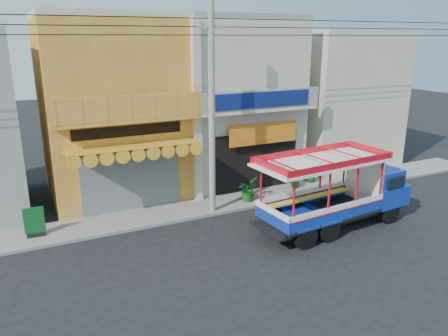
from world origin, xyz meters
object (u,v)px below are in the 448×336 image
utility_pole (215,95)px  potted_plant_b (294,177)px  songthaew_truck (344,189)px  green_sign (35,224)px  potted_plant_c (311,172)px  potted_plant_a (247,189)px

utility_pole → potted_plant_b: 6.48m
songthaew_truck → potted_plant_b: songthaew_truck is taller
green_sign → potted_plant_c: bearing=3.1°
songthaew_truck → potted_plant_c: songthaew_truck is taller
utility_pole → potted_plant_c: (6.01, 1.36, -4.42)m
songthaew_truck → green_sign: bearing=160.3°
potted_plant_a → green_sign: bearing=129.3°
green_sign → potted_plant_c: 13.12m
potted_plant_a → potted_plant_c: 4.33m
utility_pole → songthaew_truck: (4.04, -3.32, -3.55)m
potted_plant_a → potted_plant_b: bearing=-38.7°
songthaew_truck → potted_plant_a: size_ratio=6.40×
utility_pole → songthaew_truck: 6.32m
potted_plant_a → potted_plant_b: size_ratio=0.98×
green_sign → potted_plant_a: (8.87, -0.23, 0.06)m
utility_pole → green_sign: 8.39m
utility_pole → songthaew_truck: bearing=-39.4°
songthaew_truck → potted_plant_a: 4.45m
green_sign → potted_plant_c: (13.10, 0.71, 0.02)m
potted_plant_c → utility_pole: bearing=-60.4°
potted_plant_b → potted_plant_c: 1.39m
songthaew_truck → potted_plant_c: bearing=67.2°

